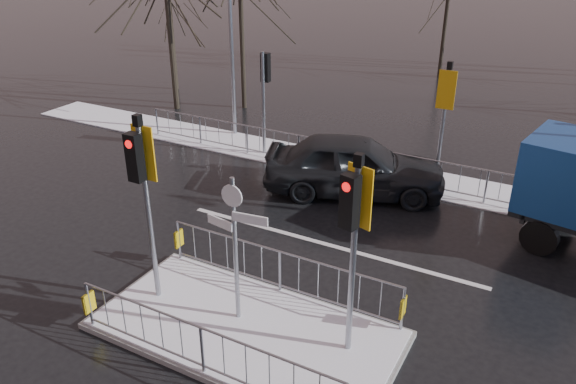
% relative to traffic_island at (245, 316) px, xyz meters
% --- Properties ---
extents(ground, '(120.00, 120.00, 0.00)m').
position_rel_traffic_island_xyz_m(ground, '(0.01, -0.01, -0.39)').
color(ground, black).
rests_on(ground, ground).
extents(snow_verge, '(30.00, 2.00, 0.04)m').
position_rel_traffic_island_xyz_m(snow_verge, '(0.01, 8.59, -0.37)').
color(snow_verge, white).
rests_on(snow_verge, ground).
extents(lane_markings, '(8.00, 11.38, 0.01)m').
position_rel_traffic_island_xyz_m(lane_markings, '(0.01, -0.34, -0.39)').
color(lane_markings, silver).
rests_on(lane_markings, ground).
extents(traffic_island, '(6.00, 3.04, 4.15)m').
position_rel_traffic_island_xyz_m(traffic_island, '(0.00, 0.00, 0.00)').
color(traffic_island, slate).
rests_on(traffic_island, ground).
extents(far_kerb_fixtures, '(18.00, 0.65, 3.83)m').
position_rel_traffic_island_xyz_m(far_kerb_fixtures, '(0.31, 8.08, 0.63)').
color(far_kerb_fixtures, gray).
rests_on(far_kerb_fixtures, ground).
extents(car_far_lane, '(5.64, 3.79, 1.78)m').
position_rel_traffic_island_xyz_m(car_far_lane, '(-0.56, 6.88, 0.50)').
color(car_far_lane, black).
rests_on(car_far_lane, ground).
extents(street_lamp_left, '(1.25, 0.18, 8.20)m').
position_rel_traffic_island_xyz_m(street_lamp_left, '(-6.42, 9.49, 4.10)').
color(street_lamp_left, gray).
rests_on(street_lamp_left, ground).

